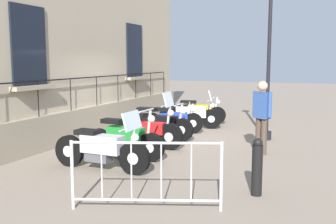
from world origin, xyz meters
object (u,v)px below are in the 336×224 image
at_px(bollard, 257,167).
at_px(motorcycle_yellow, 198,112).
at_px(crowd_barrier, 146,173).
at_px(motorcycle_silver, 102,148).
at_px(motorcycle_blue, 172,120).
at_px(pedestrian_standing, 262,113).
at_px(motorcycle_green, 124,140).
at_px(lamppost, 269,47).
at_px(motorcycle_white, 190,115).
at_px(motorcycle_black, 159,124).
at_px(motorcycle_red, 148,131).

bearing_deg(bollard, motorcycle_yellow, 115.92).
bearing_deg(crowd_barrier, motorcycle_silver, 138.62).
relative_size(motorcycle_blue, pedestrian_standing, 1.06).
bearing_deg(crowd_barrier, motorcycle_green, 125.04).
bearing_deg(motorcycle_yellow, motorcycle_blue, -93.21).
bearing_deg(motorcycle_blue, motorcycle_yellow, 86.79).
bearing_deg(lamppost, motorcycle_blue, -177.84).
distance_m(motorcycle_silver, motorcycle_yellow, 6.44).
height_order(motorcycle_green, crowd_barrier, motorcycle_green).
bearing_deg(motorcycle_white, crowd_barrier, -75.68).
bearing_deg(pedestrian_standing, bollard, -81.84).
relative_size(motorcycle_silver, lamppost, 0.50).
xyz_separation_m(motorcycle_white, motorcycle_yellow, (-0.09, 1.06, -0.02)).
xyz_separation_m(lamppost, pedestrian_standing, (0.14, -1.78, -1.58)).
relative_size(motorcycle_silver, motorcycle_black, 1.06).
relative_size(motorcycle_white, bollard, 2.13).
xyz_separation_m(motorcycle_silver, bollard, (3.15, -0.27, 0.03)).
xyz_separation_m(motorcycle_black, motorcycle_white, (0.21, 2.08, 0.01)).
relative_size(motorcycle_red, motorcycle_yellow, 0.97).
bearing_deg(bollard, motorcycle_blue, 126.41).
relative_size(motorcycle_black, bollard, 2.16).
bearing_deg(bollard, crowd_barrier, -137.60).
distance_m(motorcycle_red, crowd_barrier, 4.18).
relative_size(motorcycle_black, motorcycle_white, 1.02).
height_order(motorcycle_black, motorcycle_blue, motorcycle_black).
relative_size(motorcycle_green, motorcycle_yellow, 1.00).
bearing_deg(motorcycle_silver, lamppost, 59.65).
bearing_deg(bollard, motorcycle_white, 119.29).
distance_m(motorcycle_red, motorcycle_yellow, 4.22).
height_order(lamppost, crowd_barrier, lamppost).
relative_size(motorcycle_red, bollard, 2.00).
bearing_deg(motorcycle_silver, motorcycle_red, 91.26).
bearing_deg(motorcycle_yellow, motorcycle_black, -92.11).
height_order(motorcycle_yellow, bollard, motorcycle_yellow).
relative_size(motorcycle_black, lamppost, 0.47).
bearing_deg(crowd_barrier, pedestrian_standing, 76.83).
height_order(motorcycle_green, motorcycle_yellow, motorcycle_green).
xyz_separation_m(motorcycle_black, motorcycle_blue, (-0.00, 1.02, -0.04)).
relative_size(motorcycle_white, motorcycle_yellow, 1.03).
relative_size(motorcycle_yellow, lamppost, 0.45).
bearing_deg(motorcycle_silver, motorcycle_white, 90.17).
distance_m(crowd_barrier, bollard, 1.90).
bearing_deg(motorcycle_black, bollard, -46.57).
xyz_separation_m(motorcycle_red, motorcycle_black, (-0.18, 1.07, 0.01)).
relative_size(motorcycle_blue, bollard, 1.91).
xyz_separation_m(motorcycle_red, pedestrian_standing, (2.78, 0.42, 0.57)).
distance_m(motorcycle_green, motorcycle_black, 2.27).
bearing_deg(motorcycle_white, motorcycle_black, -95.77).
xyz_separation_m(motorcycle_green, motorcycle_blue, (-0.17, 3.28, -0.03)).
height_order(motorcycle_blue, lamppost, lamppost).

